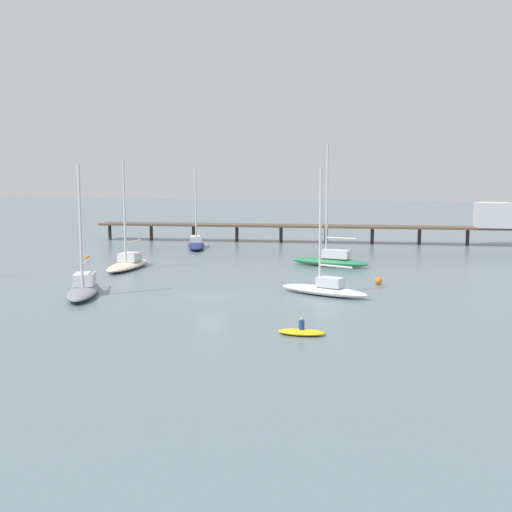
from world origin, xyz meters
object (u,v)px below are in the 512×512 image
Objects in this scene: sailboat_cream at (128,262)px; dinghy_yellow at (302,332)px; pier at (389,221)px; mooring_buoy_far at (87,257)px; mooring_buoy_mid at (378,281)px; sailboat_gray at (84,287)px; sailboat_navy at (196,243)px; sailboat_white at (325,287)px; sailboat_green at (331,259)px.

sailboat_cream reaches higher than dinghy_yellow.
mooring_buoy_far is (-33.80, -26.40, -3.01)m from pier.
pier is 97.71× the size of mooring_buoy_mid.
dinghy_yellow is at bearing -92.88° from pier.
dinghy_yellow is (19.95, -8.47, -0.51)m from sailboat_gray.
sailboat_navy reaches higher than sailboat_gray.
sailboat_navy is at bearing 94.08° from sailboat_gray.
sailboat_white is 17.02m from sailboat_green.
sailboat_gray reaches higher than dinghy_yellow.
dinghy_yellow is (22.42, -43.16, -0.50)m from sailboat_navy.
sailboat_gray is 23.31m from mooring_buoy_far.
sailboat_green reaches higher than sailboat_navy.
dinghy_yellow is at bearing -45.43° from sailboat_cream.
pier reaches higher than mooring_buoy_mid.
sailboat_cream is at bearing 156.18° from sailboat_white.
sailboat_white is 13.51m from dinghy_yellow.
sailboat_gray is 3.58× the size of dinghy_yellow.
sailboat_navy is at bearing -154.13° from pier.
pier is at bearing 78.58° from sailboat_green.
sailboat_white is 0.94× the size of sailboat_navy.
sailboat_cream is 22.01m from sailboat_green.
sailboat_navy is at bearing 87.91° from sailboat_cream.
sailboat_navy is 34.78m from sailboat_gray.
sailboat_navy is 16.58m from mooring_buoy_far.
sailboat_green is at bearing -32.28° from sailboat_navy.
sailboat_gray reaches higher than mooring_buoy_mid.
sailboat_cream is 3.80× the size of dinghy_yellow.
dinghy_yellow is 42.45m from mooring_buoy_far.
mooring_buoy_mid is at bearing 79.98° from dinghy_yellow.
dinghy_yellow is at bearing -100.02° from mooring_buoy_mid.
sailboat_navy reaches higher than mooring_buoy_mid.
pier is 112.16× the size of mooring_buoy_far.
sailboat_green is at bearing 95.97° from sailboat_white.
sailboat_green is 20.74× the size of mooring_buoy_mid.
sailboat_white reaches higher than mooring_buoy_far.
dinghy_yellow is (2.26, -30.42, -0.64)m from sailboat_green.
sailboat_white is 36.90m from sailboat_navy.
sailboat_navy is at bearing 58.79° from mooring_buoy_far.
sailboat_green is at bearing 118.95° from mooring_buoy_mid.
pier is 4.71× the size of sailboat_green.
mooring_buoy_far is (-31.02, 28.98, 0.07)m from dinghy_yellow.
sailboat_green is at bearing 2.86° from mooring_buoy_far.
sailboat_cream is at bearing 134.57° from dinghy_yellow.
dinghy_yellow is at bearing -87.93° from sailboat_white.
mooring_buoy_far is at bearing -121.21° from sailboat_navy.
dinghy_yellow is 4.76× the size of mooring_buoy_mid.
sailboat_navy is 17.47× the size of mooring_buoy_mid.
sailboat_cream is 0.87× the size of sailboat_green.
mooring_buoy_mid is (5.78, -10.46, -0.53)m from sailboat_green.
mooring_buoy_mid is (26.67, -3.53, -0.35)m from sailboat_cream.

